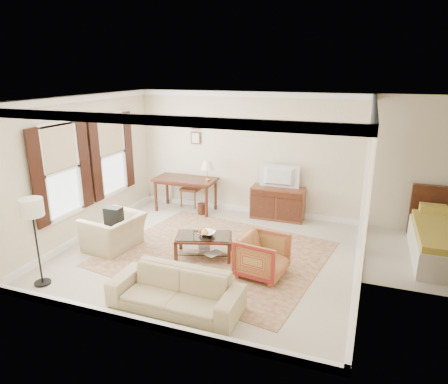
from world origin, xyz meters
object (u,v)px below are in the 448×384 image
Objects in this scene: sideboard at (278,203)px; sofa at (175,285)px; striped_armchair at (262,254)px; coffee_table at (204,240)px; tv at (279,169)px; writing_desk at (185,183)px; club_armchair at (114,226)px.

sofa is (-0.59, -4.14, 0.00)m from sideboard.
striped_armchair is at bearing -82.73° from sideboard.
striped_armchair is at bearing -14.27° from coffee_table.
tv reaches higher than sofa.
coffee_table is at bearing 84.32° from striped_armchair.
sofa is (1.68, -3.93, -0.33)m from writing_desk.
club_armchair is at bearing 97.26° from striped_armchair.
striped_armchair is (0.35, -2.75, 0.02)m from sideboard.
striped_armchair is 3.01m from club_armchair.
writing_desk is 0.77× the size of sofa.
sideboard is 0.63× the size of sofa.
striped_armchair reaches higher than coffee_table.
club_armchair is at bearing -134.76° from sideboard.
writing_desk is at bearing 114.38° from sofa.
sofa is (-0.94, -1.39, -0.01)m from striped_armchair.
club_armchair is at bearing 45.02° from tv.
writing_desk is at bearing 179.72° from club_armchair.
coffee_table is at bearing 100.05° from sofa.
tv is at bearing 83.10° from sofa.
coffee_table is 1.12× the size of club_armchair.
sideboard is at bearing 70.75° from coffee_table.
sofa reaches higher than coffee_table.
club_armchair is (-2.66, -2.66, -0.74)m from tv.
club_armchair reaches higher than sideboard.
tv is (0.00, -0.02, 0.82)m from sideboard.
sideboard is at bearing 143.93° from club_armchair.
sofa is at bearing -66.89° from writing_desk.
tv reaches higher than coffee_table.
tv is 1.11× the size of striped_armchair.
sofa is at bearing -81.21° from coffee_table.
sofa is (0.26, -1.70, 0.05)m from coffee_table.
tv is 4.24m from sofa.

